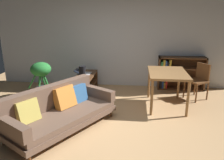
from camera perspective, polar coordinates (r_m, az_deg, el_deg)
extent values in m
plane|color=tan|center=(4.14, -2.66, -12.54)|extent=(8.16, 8.16, 0.00)
cube|color=silver|center=(6.33, 0.91, 10.60)|extent=(6.80, 0.10, 2.70)
cylinder|color=brown|center=(4.59, -0.21, -8.55)|extent=(0.04, 0.04, 0.13)
cylinder|color=brown|center=(3.51, -20.37, -18.39)|extent=(0.04, 0.04, 0.13)
cylinder|color=brown|center=(5.04, -6.89, -6.31)|extent=(0.04, 0.04, 0.13)
cylinder|color=brown|center=(4.07, -26.13, -13.88)|extent=(0.04, 0.04, 0.13)
cube|color=brown|center=(4.17, -12.36, -9.96)|extent=(1.79, 2.18, 0.10)
cube|color=brown|center=(4.13, -12.45, -8.71)|extent=(1.72, 2.09, 0.10)
cube|color=brown|center=(4.27, -15.62, -4.17)|extent=(1.17, 1.75, 0.43)
cube|color=brown|center=(4.67, -3.72, -3.21)|extent=(0.77, 0.55, 0.21)
cube|color=brown|center=(3.60, -24.32, -11.04)|extent=(0.77, 0.55, 0.21)
cube|color=tan|center=(3.89, -20.80, -7.55)|extent=(0.37, 0.42, 0.39)
cube|color=orange|center=(4.28, -12.06, -4.38)|extent=(0.44, 0.48, 0.43)
cube|color=#336093|center=(4.51, -8.65, -3.46)|extent=(0.36, 0.40, 0.37)
cube|color=#56351E|center=(6.35, -5.67, 0.44)|extent=(0.43, 0.04, 0.51)
cube|color=#56351E|center=(5.32, -8.07, -2.89)|extent=(0.43, 0.04, 0.51)
cube|color=#56351E|center=(5.84, -6.75, -1.28)|extent=(0.43, 1.11, 0.04)
cube|color=#56351E|center=(5.76, -6.84, 1.15)|extent=(0.43, 1.15, 0.04)
cube|color=#56351E|center=(5.90, -6.69, -3.24)|extent=(0.43, 1.11, 0.04)
cube|color=silver|center=(5.85, -6.56, 1.67)|extent=(0.23, 0.34, 0.02)
cube|color=black|center=(5.89, -8.52, 2.20)|extent=(0.21, 0.33, 0.09)
cylinder|color=black|center=(5.44, -7.63, 2.03)|extent=(0.16, 0.16, 0.30)
cylinder|color=slate|center=(5.42, -7.65, 2.64)|extent=(0.09, 0.09, 0.01)
cylinder|color=#333338|center=(5.99, -17.32, -2.67)|extent=(0.30, 0.30, 0.23)
cylinder|color=#287A33|center=(5.83, -16.84, 0.51)|extent=(0.23, 0.09, 0.50)
cylinder|color=#287A33|center=(5.93, -17.20, 0.05)|extent=(0.08, 0.11, 0.36)
cylinder|color=#287A33|center=(6.00, -18.04, 0.60)|extent=(0.21, 0.21, 0.46)
cylinder|color=#287A33|center=(5.86, -19.25, 0.75)|extent=(0.32, 0.21, 0.58)
cylinder|color=#287A33|center=(5.80, -17.97, -0.22)|extent=(0.04, 0.25, 0.39)
ellipsoid|color=#287A33|center=(5.83, -17.80, 2.67)|extent=(0.50, 0.50, 0.35)
cylinder|color=olive|center=(5.57, 9.47, -0.74)|extent=(0.06, 0.06, 0.75)
cylinder|color=olive|center=(4.60, 10.15, -4.57)|extent=(0.06, 0.06, 0.75)
cylinder|color=olive|center=(5.66, 16.71, -0.95)|extent=(0.06, 0.06, 0.75)
cylinder|color=olive|center=(4.71, 18.88, -4.72)|extent=(0.06, 0.06, 0.75)
cube|color=olive|center=(5.01, 14.08, 1.74)|extent=(0.81, 1.13, 0.05)
cylinder|color=brown|center=(5.57, 20.81, -3.36)|extent=(0.04, 0.04, 0.43)
cylinder|color=brown|center=(5.81, 17.98, -2.26)|extent=(0.04, 0.04, 0.43)
cylinder|color=brown|center=(5.85, 23.28, -2.68)|extent=(0.04, 0.04, 0.43)
cylinder|color=brown|center=(6.08, 20.48, -1.67)|extent=(0.04, 0.04, 0.43)
cube|color=brown|center=(5.76, 20.88, -0.25)|extent=(0.58, 0.58, 0.04)
cube|color=brown|center=(5.85, 22.33, 2.05)|extent=(0.24, 0.33, 0.39)
cube|color=#56351E|center=(6.28, 11.87, 1.85)|extent=(0.04, 0.32, 0.90)
cube|color=#56351E|center=(6.52, 22.53, 1.46)|extent=(0.04, 0.32, 0.90)
cube|color=#56351E|center=(6.28, 17.64, 5.48)|extent=(1.25, 0.32, 0.04)
cube|color=#56351E|center=(6.49, 16.97, -2.04)|extent=(1.25, 0.32, 0.04)
cube|color=#56351E|center=(6.51, 17.07, 1.99)|extent=(1.21, 0.04, 0.90)
cube|color=#56351E|center=(6.41, 17.19, 0.41)|extent=(1.21, 0.31, 0.04)
cube|color=#56351E|center=(6.34, 17.41, 2.92)|extent=(1.21, 0.31, 0.04)
cube|color=black|center=(6.36, 12.29, -0.90)|extent=(0.05, 0.26, 0.21)
cube|color=#2D5199|center=(6.37, 12.78, -1.00)|extent=(0.04, 0.27, 0.19)
cube|color=gold|center=(6.37, 13.20, -1.20)|extent=(0.03, 0.22, 0.16)
cube|color=red|center=(6.37, 13.66, -0.87)|extent=(0.05, 0.23, 0.23)
cube|color=black|center=(6.26, 12.53, 1.66)|extent=(0.07, 0.20, 0.23)
cube|color=#337F47|center=(6.27, 13.15, 1.66)|extent=(0.06, 0.21, 0.23)
cube|color=black|center=(6.28, 13.79, 1.51)|extent=(0.06, 0.19, 0.21)
cube|color=orange|center=(6.30, 14.33, 1.33)|extent=(0.05, 0.21, 0.17)
cube|color=#337F47|center=(6.21, 12.62, 3.99)|extent=(0.06, 0.25, 0.17)
cube|color=gold|center=(6.22, 13.16, 4.20)|extent=(0.06, 0.26, 0.22)
cube|color=#2D5199|center=(6.23, 13.64, 4.05)|extent=(0.04, 0.26, 0.19)
cube|color=black|center=(6.22, 14.12, 3.79)|extent=(0.04, 0.19, 0.14)
cube|color=gold|center=(6.23, 14.64, 4.11)|extent=(0.05, 0.22, 0.22)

